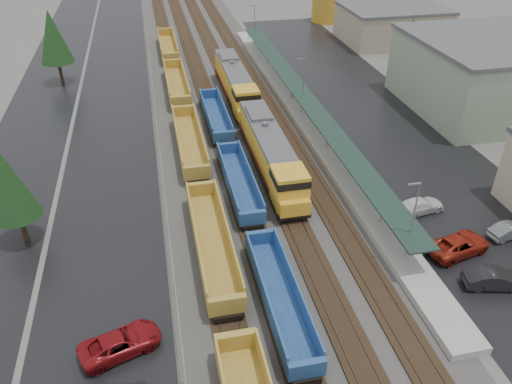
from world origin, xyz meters
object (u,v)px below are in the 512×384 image
storage_tank (328,5)px  parked_car_east_c (420,206)px  locomotive_trail (236,84)px  parked_car_west_c (120,343)px  well_string_yellow (199,184)px  locomotive_lead (271,154)px  well_string_blue (280,297)px  parked_car_east_b (459,245)px  parked_car_east_e (510,230)px  parked_car_east_a (495,279)px

storage_tank → parked_car_east_c: (-14.70, -70.13, -2.61)m
locomotive_trail → parked_car_west_c: (-15.57, -41.86, -1.72)m
well_string_yellow → locomotive_lead: bearing=16.9°
parked_car_west_c → well_string_blue: bearing=-101.5°
parked_car_east_b → parked_car_east_e: 5.77m
locomotive_lead → locomotive_trail: size_ratio=1.00×
locomotive_lead → parked_car_east_e: locomotive_lead is taller
parked_car_east_c → locomotive_trail: bearing=12.3°
well_string_blue → storage_tank: bearing=68.7°
locomotive_lead → parked_car_east_a: locomotive_lead is taller
storage_tank → parked_car_east_c: size_ratio=1.36×
locomotive_trail → parked_car_east_e: (18.32, -36.18, -1.81)m
parked_car_east_b → locomotive_lead: bearing=24.2°
parked_car_east_a → parked_car_east_e: size_ratio=1.16×
parked_car_east_b → parked_car_east_e: parked_car_east_b is taller
parked_car_east_b → well_string_blue: bearing=86.8°
storage_tank → locomotive_lead: bearing=-114.2°
locomotive_trail → parked_car_west_c: 44.70m
well_string_yellow → well_string_blue: 17.33m
locomotive_lead → well_string_yellow: locomotive_lead is taller
locomotive_lead → well_string_blue: size_ratio=0.26×
parked_car_east_a → parked_car_east_c: parked_car_east_a is taller
parked_car_east_e → parked_car_east_a: bearing=126.1°
well_string_yellow → locomotive_trail: bearing=71.1°
locomotive_trail → well_string_blue: (-4.00, -40.29, -1.35)m
parked_car_east_a → parked_car_east_e: bearing=-31.2°
parked_car_east_e → well_string_yellow: bearing=54.1°
well_string_yellow → storage_tank: 71.77m
well_string_blue → parked_car_east_c: size_ratio=16.43×
parked_car_west_c → parked_car_east_c: size_ratio=1.14×
parked_car_east_a → parked_car_east_e: (5.22, 5.44, -0.11)m
locomotive_trail → parked_car_east_e: size_ratio=5.02×
locomotive_lead → parked_car_west_c: locomotive_lead is taller
well_string_blue → parked_car_west_c: well_string_blue is taller
locomotive_trail → well_string_yellow: locomotive_trail is taller
parked_car_east_a → parked_car_east_c: 10.70m
locomotive_trail → parked_car_west_c: locomotive_trail is taller
well_string_blue → storage_tank: storage_tank is taller
parked_car_east_b → parked_car_east_e: size_ratio=1.40×
storage_tank → parked_car_east_a: (-13.92, -80.80, -2.53)m
parked_car_east_a → parked_car_east_b: size_ratio=0.83×
locomotive_lead → parked_car_west_c: 26.09m
parked_car_west_c → parked_car_east_a: (28.66, 0.24, 0.02)m
well_string_blue → locomotive_trail: bearing=84.3°
locomotive_lead → parked_car_east_e: 23.86m
parked_car_west_c → parked_car_east_a: parked_car_east_a is taller
storage_tank → parked_car_west_c: size_ratio=1.19×
parked_car_east_b → parked_car_east_e: bearing=-93.5°
locomotive_trail → parked_car_east_e: locomotive_trail is taller
well_string_yellow → parked_car_east_c: bearing=-20.3°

